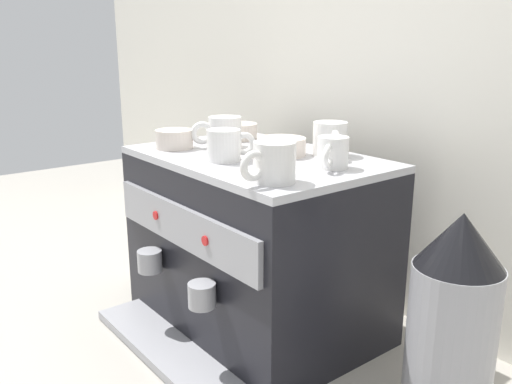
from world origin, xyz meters
name	(u,v)px	position (x,y,z in m)	size (l,w,h in m)	color
ground_plane	(256,321)	(0.00, 0.00, 0.00)	(4.00, 4.00, 0.00)	#9E998E
tiled_backsplash_wall	(355,118)	(0.00, 0.33, 0.47)	(2.80, 0.03, 0.95)	silver
espresso_machine	(254,243)	(0.00, 0.00, 0.21)	(0.58, 0.50, 0.42)	black
ceramic_cup_0	(226,145)	(0.01, -0.09, 0.45)	(0.07, 0.11, 0.07)	white
ceramic_cup_1	(273,162)	(0.21, -0.13, 0.46)	(0.08, 0.12, 0.07)	white
ceramic_cup_2	(332,153)	(0.20, 0.04, 0.45)	(0.07, 0.09, 0.06)	white
ceramic_cup_3	(222,132)	(-0.12, -0.01, 0.46)	(0.08, 0.12, 0.07)	white
ceramic_cup_4	(330,139)	(0.11, 0.13, 0.46)	(0.11, 0.09, 0.08)	white
ceramic_bowl_0	(281,147)	(0.04, 0.04, 0.44)	(0.11, 0.11, 0.04)	beige
ceramic_bowl_1	(174,139)	(-0.19, -0.10, 0.44)	(0.09, 0.09, 0.04)	beige
ceramic_bowl_2	(237,132)	(-0.20, 0.09, 0.44)	(0.11, 0.11, 0.04)	beige
coffee_grinder	(453,320)	(0.49, 0.06, 0.19)	(0.16, 0.16, 0.39)	#939399
milk_pitcher	(157,257)	(-0.39, -0.06, 0.06)	(0.10, 0.10, 0.12)	#B7B7BC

